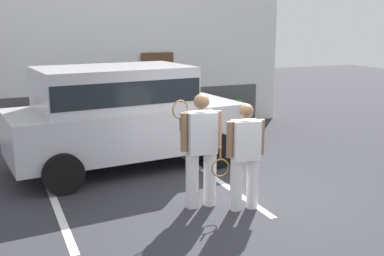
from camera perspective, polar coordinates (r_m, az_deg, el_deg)
ground_plane at (r=7.75m, az=6.17°, el=-9.16°), size 40.00×40.00×0.00m
parking_stripe_0 at (r=8.29m, az=-16.57°, el=-8.12°), size 0.12×4.40×0.01m
parking_stripe_1 at (r=9.06m, az=2.34°, el=-5.80°), size 0.12×4.40×0.01m
house_frontage at (r=12.78m, az=-6.93°, el=7.12°), size 8.69×0.40×3.53m
parked_suv at (r=9.41m, az=-8.59°, el=1.95°), size 4.76×2.51×2.05m
tennis_player_man at (r=7.31m, az=1.10°, el=-2.56°), size 0.80×0.31×1.82m
tennis_player_woman at (r=7.27m, az=6.45°, el=-3.37°), size 0.88×0.30×1.68m
potted_plant_by_porch at (r=13.14m, az=5.54°, el=1.98°), size 0.62×0.62×0.81m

